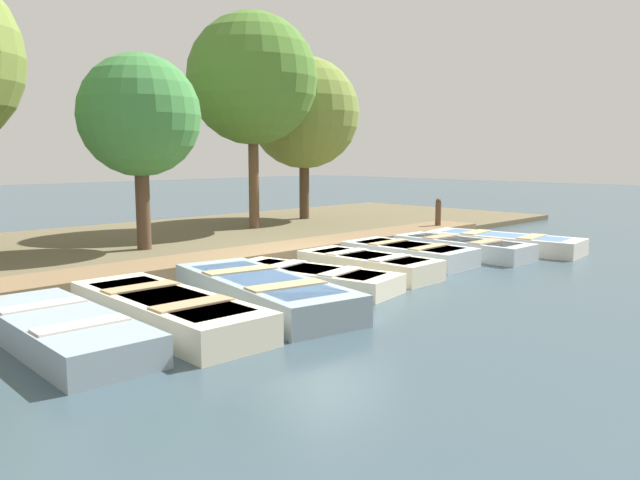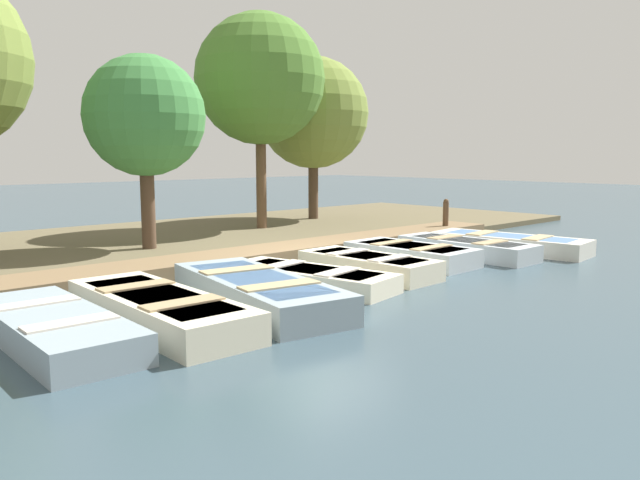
# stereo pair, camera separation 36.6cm
# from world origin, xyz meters

# --- Properties ---
(ground_plane) EXTENTS (80.00, 80.00, 0.00)m
(ground_plane) POSITION_xyz_m (0.00, 0.00, 0.00)
(ground_plane) COLOR #384C56
(shore_bank) EXTENTS (8.00, 24.00, 0.15)m
(shore_bank) POSITION_xyz_m (-5.00, 0.00, 0.08)
(shore_bank) COLOR brown
(shore_bank) RESTS_ON ground_plane
(dock_walkway) EXTENTS (1.20, 13.62, 0.28)m
(dock_walkway) POSITION_xyz_m (-1.28, 0.00, 0.14)
(dock_walkway) COLOR brown
(dock_walkway) RESTS_ON ground_plane
(rowboat_0) EXTENTS (3.17, 1.19, 0.38)m
(rowboat_0) POSITION_xyz_m (1.41, -5.62, 0.19)
(rowboat_0) COLOR #8C9EA8
(rowboat_0) RESTS_ON ground_plane
(rowboat_1) EXTENTS (3.44, 1.22, 0.42)m
(rowboat_1) POSITION_xyz_m (1.52, -4.33, 0.21)
(rowboat_1) COLOR beige
(rowboat_1) RESTS_ON ground_plane
(rowboat_2) EXTENTS (3.73, 1.86, 0.44)m
(rowboat_2) POSITION_xyz_m (1.58, -2.77, 0.22)
(rowboat_2) COLOR #8C9EA8
(rowboat_2) RESTS_ON ground_plane
(rowboat_3) EXTENTS (3.13, 1.54, 0.33)m
(rowboat_3) POSITION_xyz_m (1.13, -1.34, 0.16)
(rowboat_3) COLOR beige
(rowboat_3) RESTS_ON ground_plane
(rowboat_4) EXTENTS (2.69, 1.10, 0.39)m
(rowboat_4) POSITION_xyz_m (1.12, 0.12, 0.19)
(rowboat_4) COLOR beige
(rowboat_4) RESTS_ON ground_plane
(rowboat_5) EXTENTS (2.65, 1.25, 0.39)m
(rowboat_5) POSITION_xyz_m (0.86, 1.68, 0.20)
(rowboat_5) COLOR #B2BCC1
(rowboat_5) RESTS_ON ground_plane
(rowboat_6) EXTENTS (3.02, 1.06, 0.39)m
(rowboat_6) POSITION_xyz_m (1.16, 3.21, 0.19)
(rowboat_6) COLOR #B2BCC1
(rowboat_6) RESTS_ON ground_plane
(rowboat_7) EXTENTS (3.56, 1.50, 0.39)m
(rowboat_7) POSITION_xyz_m (1.39, 4.55, 0.19)
(rowboat_7) COLOR beige
(rowboat_7) RESTS_ON ground_plane
(mooring_post_far) EXTENTS (0.16, 0.16, 1.01)m
(mooring_post_far) POSITION_xyz_m (-1.17, 5.69, 0.51)
(mooring_post_far) COLOR brown
(mooring_post_far) RESTS_ON ground_plane
(park_tree_left) EXTENTS (2.57, 2.57, 4.29)m
(park_tree_left) POSITION_xyz_m (-3.71, -1.68, 2.98)
(park_tree_left) COLOR #4C3828
(park_tree_left) RESTS_ON ground_plane
(park_tree_center) EXTENTS (3.54, 3.54, 5.98)m
(park_tree_center) POSITION_xyz_m (-5.08, 2.49, 4.20)
(park_tree_center) COLOR brown
(park_tree_center) RESTS_ON ground_plane
(park_tree_right) EXTENTS (3.48, 3.48, 5.22)m
(park_tree_right) POSITION_xyz_m (-6.00, 5.29, 3.47)
(park_tree_right) COLOR #4C3828
(park_tree_right) RESTS_ON ground_plane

